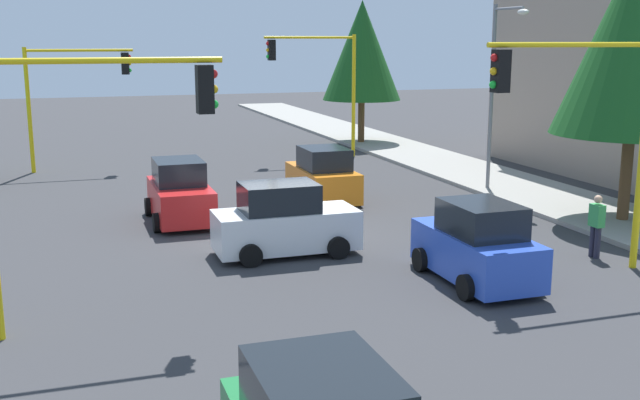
# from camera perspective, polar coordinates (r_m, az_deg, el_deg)

# --- Properties ---
(ground_plane) EXTENTS (120.00, 120.00, 0.00)m
(ground_plane) POSITION_cam_1_polar(r_m,az_deg,el_deg) (22.75, -2.55, -2.63)
(ground_plane) COLOR #353538
(sidewalk_kerb) EXTENTS (80.00, 4.00, 0.15)m
(sidewalk_kerb) POSITION_cam_1_polar(r_m,az_deg,el_deg) (31.47, 13.52, 1.27)
(sidewalk_kerb) COLOR gray
(sidewalk_kerb) RESTS_ON ground
(traffic_signal_far_right) EXTENTS (0.36, 4.59, 5.41)m
(traffic_signal_far_right) POSITION_cam_1_polar(r_m,az_deg,el_deg) (35.23, -18.08, 8.30)
(traffic_signal_far_right) COLOR yellow
(traffic_signal_far_right) RESTS_ON ground
(traffic_signal_near_left) EXTENTS (0.36, 4.59, 5.74)m
(traffic_signal_near_left) POSITION_cam_1_polar(r_m,az_deg,el_deg) (19.26, 19.24, 6.35)
(traffic_signal_near_left) COLOR yellow
(traffic_signal_near_left) RESTS_ON ground
(traffic_signal_near_right) EXTENTS (0.36, 4.59, 5.47)m
(traffic_signal_near_right) POSITION_cam_1_polar(r_m,az_deg,el_deg) (15.30, -17.08, 4.54)
(traffic_signal_near_right) COLOR yellow
(traffic_signal_near_right) RESTS_ON ground
(traffic_signal_far_left) EXTENTS (0.36, 4.59, 5.96)m
(traffic_signal_far_left) POSITION_cam_1_polar(r_m,az_deg,el_deg) (37.13, -0.02, 9.60)
(traffic_signal_far_left) COLOR yellow
(traffic_signal_far_left) RESTS_ON ground
(street_lamp_curbside) EXTENTS (2.15, 0.28, 7.00)m
(street_lamp_curbside) POSITION_cam_1_polar(r_m,az_deg,el_deg) (29.13, 13.19, 8.93)
(street_lamp_curbside) COLOR slate
(street_lamp_curbside) RESTS_ON ground
(tree_roadside_near) EXTENTS (4.87, 4.87, 8.94)m
(tree_roadside_near) POSITION_cam_1_polar(r_m,az_deg,el_deg) (25.32, 22.71, 11.41)
(tree_roadside_near) COLOR brown
(tree_roadside_near) RESTS_ON ground
(tree_roadside_far) EXTENTS (4.27, 4.27, 7.81)m
(tree_roadside_far) POSITION_cam_1_polar(r_m,az_deg,el_deg) (42.15, 3.16, 11.11)
(tree_roadside_far) COLOR brown
(tree_roadside_far) RESTS_ON ground
(car_red) EXTENTS (3.81, 2.01, 1.98)m
(car_red) POSITION_cam_1_polar(r_m,az_deg,el_deg) (24.64, -10.44, 0.46)
(car_red) COLOR red
(car_red) RESTS_ON ground
(car_orange) EXTENTS (3.72, 2.03, 1.98)m
(car_orange) POSITION_cam_1_polar(r_m,az_deg,el_deg) (27.21, 0.21, 1.73)
(car_orange) COLOR orange
(car_orange) RESTS_ON ground
(car_white) EXTENTS (1.95, 3.84, 1.98)m
(car_white) POSITION_cam_1_polar(r_m,az_deg,el_deg) (20.50, -2.69, -1.67)
(car_white) COLOR white
(car_white) RESTS_ON ground
(car_blue) EXTENTS (3.73, 1.99, 1.98)m
(car_blue) POSITION_cam_1_polar(r_m,az_deg,el_deg) (18.54, 11.68, -3.38)
(car_blue) COLOR blue
(car_blue) RESTS_ON ground
(pedestrian_crossing) EXTENTS (0.40, 0.24, 1.70)m
(pedestrian_crossing) POSITION_cam_1_polar(r_m,az_deg,el_deg) (21.48, 19.99, -1.72)
(pedestrian_crossing) COLOR #262638
(pedestrian_crossing) RESTS_ON ground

